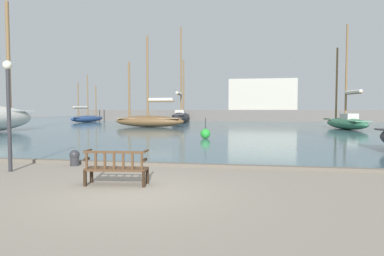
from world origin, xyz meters
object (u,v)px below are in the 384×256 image
mooring_bollard (75,157)px  channel_buoy (205,134)px  park_bench (116,167)px  lamp_post (9,103)px  sailboat_centre_channel (346,121)px  sailboat_mid_starboard (149,120)px  sailboat_nearest_starboard (181,115)px  sailboat_outer_port (87,118)px

mooring_bollard → channel_buoy: bearing=73.8°
park_bench → channel_buoy: bearing=87.8°
park_bench → lamp_post: 4.62m
channel_buoy → park_bench: bearing=-92.2°
sailboat_centre_channel → channel_buoy: bearing=-133.0°
sailboat_mid_starboard → sailboat_nearest_starboard: bearing=86.9°
sailboat_centre_channel → lamp_post: (-16.43, -24.95, 1.31)m
sailboat_mid_starboard → channel_buoy: (7.87, -13.34, -0.47)m
sailboat_centre_channel → sailboat_outer_port: size_ratio=1.42×
sailboat_outer_port → lamp_post: (16.47, -37.48, 1.46)m
sailboat_outer_port → channel_buoy: bearing=-50.1°
sailboat_nearest_starboard → channel_buoy: 27.46m
sailboat_outer_port → park_bench: bearing=-62.1°
sailboat_centre_channel → channel_buoy: size_ratio=7.37×
mooring_bollard → channel_buoy: 11.34m
sailboat_mid_starboard → sailboat_nearest_starboard: size_ratio=0.71×
sailboat_centre_channel → mooring_bollard: (-14.99, -23.55, -0.57)m
sailboat_mid_starboard → channel_buoy: sailboat_mid_starboard is taller
sailboat_mid_starboard → sailboat_outer_port: bearing=138.1°
sailboat_centre_channel → sailboat_outer_port: 35.20m
park_bench → sailboat_nearest_starboard: 40.63m
sailboat_centre_channel → park_bench: bearing=-115.2°
park_bench → sailboat_centre_channel: 28.98m
sailboat_outer_port → mooring_bollard: bearing=-63.6°
mooring_bollard → sailboat_nearest_starboard: bearing=96.1°
sailboat_nearest_starboard → sailboat_mid_starboard: bearing=-93.1°
sailboat_nearest_starboard → park_bench: bearing=-80.6°
sailboat_nearest_starboard → sailboat_centre_channel: bearing=-36.1°
sailboat_centre_channel → lamp_post: bearing=-123.4°
park_bench → mooring_bollard: size_ratio=2.94×
park_bench → lamp_post: lamp_post is taller
park_bench → sailboat_nearest_starboard: (-6.65, 40.07, 0.62)m
park_bench → mooring_bollard: (-2.65, 2.68, -0.17)m
sailboat_outer_port → channel_buoy: 32.84m
sailboat_mid_starboard → sailboat_centre_channel: size_ratio=0.98×
sailboat_centre_channel → sailboat_nearest_starboard: 23.50m
channel_buoy → sailboat_mid_starboard: bearing=120.5°
sailboat_nearest_starboard → mooring_bollard: (4.00, -37.39, -0.79)m
park_bench → lamp_post: bearing=162.7°
sailboat_nearest_starboard → lamp_post: size_ratio=3.91×
park_bench → mooring_bollard: bearing=134.8°
sailboat_outer_port → lamp_post: sailboat_outer_port is taller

